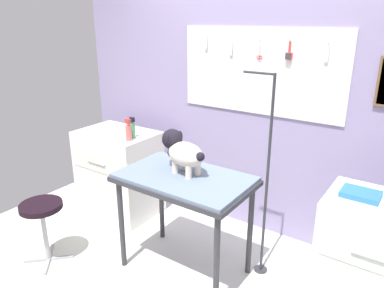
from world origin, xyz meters
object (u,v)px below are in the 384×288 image
grooming_arm (266,187)px  stool (42,214)px  grooming_table (185,186)px  cabinet_right (373,261)px  dog (182,151)px  counter_left (119,172)px  spray_bottle_tall (132,129)px

grooming_arm → stool: size_ratio=2.97×
grooming_arm → stool: bearing=-149.2°
grooming_table → grooming_arm: grooming_arm is taller
cabinet_right → grooming_table: bearing=-167.0°
grooming_arm → cabinet_right: (0.81, -0.03, -0.32)m
dog → cabinet_right: 1.53m
counter_left → stool: size_ratio=1.61×
counter_left → cabinet_right: (2.49, -0.10, 0.00)m
cabinet_right → stool: cabinet_right is taller
stool → spray_bottle_tall: bearing=81.9°
counter_left → stool: counter_left is taller
grooming_table → cabinet_right: cabinet_right is taller
counter_left → spray_bottle_tall: bearing=-7.2°
grooming_table → stool: (-1.03, -0.59, -0.31)m
grooming_arm → cabinet_right: bearing=-2.1°
grooming_arm → spray_bottle_tall: size_ratio=8.11×
grooming_table → cabinet_right: 1.40m
counter_left → spray_bottle_tall: 0.59m
cabinet_right → spray_bottle_tall: spray_bottle_tall is taller
grooming_arm → counter_left: size_ratio=1.84×
dog → stool: 1.30m
grooming_table → cabinet_right: size_ratio=1.16×
dog → stool: bearing=-146.8°
dog → cabinet_right: (1.39, 0.26, -0.58)m
grooming_table → counter_left: counter_left is taller
grooming_table → dog: size_ratio=2.30×
grooming_table → dog: dog is taller
counter_left → cabinet_right: bearing=-2.4°
grooming_arm → spray_bottle_tall: 1.44m
grooming_table → spray_bottle_tall: spray_bottle_tall is taller
grooming_arm → dog: (-0.58, -0.29, 0.26)m
grooming_table → grooming_arm: bearing=32.8°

